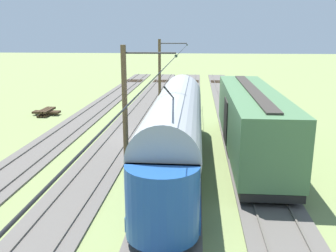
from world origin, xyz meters
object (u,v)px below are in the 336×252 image
catenary_pole_foreground (160,72)px  spare_tie_stack (46,112)px  catenary_pole_mid_near (126,106)px  vintage_streetcar (176,128)px  coach_adjacent (250,120)px

catenary_pole_foreground → spare_tie_stack: size_ratio=2.77×
catenary_pole_foreground → catenary_pole_mid_near: bearing=90.0°
vintage_streetcar → spare_tie_stack: (12.49, -12.27, -1.99)m
coach_adjacent → catenary_pole_mid_near: size_ratio=2.24×
coach_adjacent → spare_tie_stack: 19.43m
catenary_pole_mid_near → coach_adjacent: bearing=-156.4°
spare_tie_stack → catenary_pole_mid_near: bearing=128.1°
vintage_streetcar → coach_adjacent: (-4.31, -2.71, -0.10)m
coach_adjacent → catenary_pole_foreground: bearing=-64.5°
catenary_pole_foreground → vintage_streetcar: bearing=98.6°
vintage_streetcar → catenary_pole_mid_near: bearing=7.0°
vintage_streetcar → spare_tie_stack: vintage_streetcar is taller
coach_adjacent → catenary_pole_mid_near: catenary_pole_mid_near is taller
coach_adjacent → catenary_pole_foreground: 16.13m
catenary_pole_mid_near → spare_tie_stack: size_ratio=2.77×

